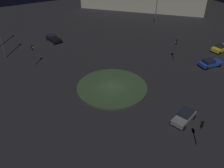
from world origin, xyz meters
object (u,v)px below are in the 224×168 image
object	(u,v)px
traffic_light_northeast	(33,51)
car_blue	(210,63)
streetlamp_southeast	(157,4)
car_grey	(184,117)
car_yellow	(220,48)
car_black	(53,38)
traffic_light_south	(176,46)
traffic_light_west	(201,128)

from	to	relation	value
traffic_light_northeast	car_blue	bearing A→B (deg)	27.19
streetlamp_southeast	car_grey	bearing A→B (deg)	149.37
car_yellow	car_black	bearing A→B (deg)	-43.37
traffic_light_northeast	streetlamp_southeast	bearing A→B (deg)	67.25
car_blue	car_grey	distance (m)	17.52
traffic_light_south	traffic_light_west	xyz separation A→B (m)	(-18.44, 12.12, -0.37)
streetlamp_southeast	traffic_light_west	bearing A→B (deg)	150.26
car_blue	traffic_light_northeast	distance (m)	33.13
traffic_light_south	streetlamp_southeast	world-z (taller)	streetlamp_southeast
traffic_light_south	traffic_light_northeast	bearing A→B (deg)	-34.62
traffic_light_south	streetlamp_southeast	distance (m)	19.38
car_grey	car_black	bearing A→B (deg)	-97.70
traffic_light_west	streetlamp_southeast	world-z (taller)	streetlamp_southeast
car_black	traffic_light_northeast	xyz separation A→B (m)	(-9.56, 6.36, 2.18)
traffic_light_south	traffic_light_northeast	size ratio (longest dim) A/B	1.08
car_yellow	streetlamp_southeast	world-z (taller)	streetlamp_southeast
car_blue	car_grey	xyz separation A→B (m)	(-9.27, 14.87, 0.00)
traffic_light_south	traffic_light_northeast	xyz separation A→B (m)	(11.04, 24.45, -0.23)
traffic_light_west	streetlamp_southeast	xyz separation A→B (m)	(35.72, -20.40, 3.29)
car_grey	car_yellow	bearing A→B (deg)	-169.31
car_grey	traffic_light_northeast	bearing A→B (deg)	-81.18
car_yellow	traffic_light_west	xyz separation A→B (m)	(-17.05, 23.59, 1.99)
car_black	car_yellow	world-z (taller)	car_yellow
car_blue	traffic_light_northeast	bearing A→B (deg)	157.05
car_yellow	traffic_light_northeast	size ratio (longest dim) A/B	1.02
car_grey	streetlamp_southeast	xyz separation A→B (m)	(31.68, -18.76, 5.27)
car_black	car_blue	distance (m)	34.16
car_grey	streetlamp_southeast	world-z (taller)	streetlamp_southeast
traffic_light_northeast	traffic_light_west	xyz separation A→B (m)	(-29.48, -12.33, -0.14)
car_yellow	streetlamp_southeast	xyz separation A→B (m)	(18.67, 3.19, 5.28)
car_grey	traffic_light_south	bearing A→B (deg)	-146.00
car_blue	car_yellow	distance (m)	8.01
car_yellow	streetlamp_southeast	bearing A→B (deg)	-87.03
traffic_light_south	traffic_light_northeast	world-z (taller)	traffic_light_south
streetlamp_southeast	car_blue	bearing A→B (deg)	170.15
car_yellow	traffic_light_northeast	world-z (taller)	traffic_light_northeast
car_black	car_yellow	xyz separation A→B (m)	(-21.99, -29.56, 0.05)
traffic_light_northeast	traffic_light_west	bearing A→B (deg)	-10.84
car_yellow	streetlamp_southeast	size ratio (longest dim) A/B	0.45
car_black	streetlamp_southeast	xyz separation A→B (m)	(-3.32, -26.37, 5.33)
car_blue	streetlamp_southeast	size ratio (longest dim) A/B	0.49
car_blue	car_yellow	bearing A→B (deg)	34.13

